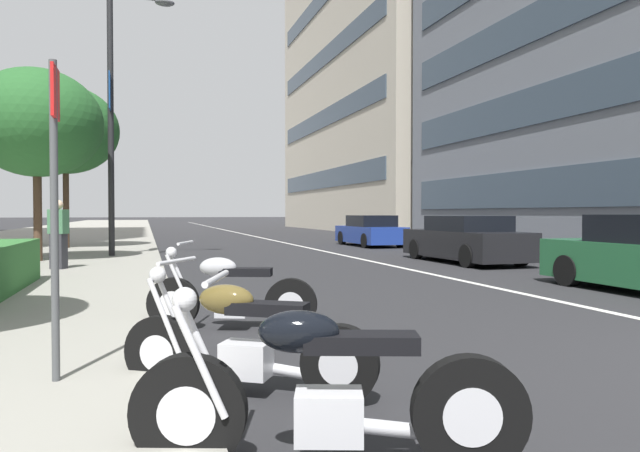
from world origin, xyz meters
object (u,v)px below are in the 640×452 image
Objects in this scene: motorcycle_mid_row at (230,296)px; car_following_behind at (465,240)px; street_lamp_with_banners at (120,98)px; street_tree_mid_sidewalk at (65,130)px; pedestrian_on_plaza at (58,234)px; street_tree_by_lamp_post at (37,123)px; motorcycle_under_tarp at (325,396)px; parking_sign_by_curb at (55,188)px; motorcycle_far_end_row at (243,344)px; car_far_down_avenue at (370,232)px.

motorcycle_mid_row is 0.44× the size of car_following_behind.
street_tree_mid_sidewalk is (4.79, 2.13, -0.41)m from street_lamp_with_banners.
motorcycle_mid_row is 1.26× the size of pedestrian_on_plaza.
car_following_behind is 10.98m from pedestrian_on_plaza.
street_tree_by_lamp_post reaches higher than motorcycle_mid_row.
motorcycle_under_tarp is 14.93m from street_tree_by_lamp_post.
parking_sign_by_curb is at bearing 136.07° from car_following_behind.
street_lamp_with_banners reaches higher than car_following_behind.
motorcycle_under_tarp is 0.87× the size of parking_sign_by_curb.
car_following_behind reaches higher than motorcycle_mid_row.
motorcycle_far_end_row is 20.77m from car_far_down_avenue.
car_far_down_avenue is 1.72× the size of parking_sign_by_curb.
motorcycle_far_end_row is 0.44× the size of car_far_down_avenue.
motorcycle_far_end_row is 0.31× the size of street_tree_mid_sidewalk.
street_tree_by_lamp_post is 3.23× the size of pedestrian_on_plaza.
street_tree_mid_sidewalk is at bearing -61.36° from motorcycle_under_tarp.
parking_sign_by_curb reaches higher than motorcycle_under_tarp.
motorcycle_far_end_row is 0.92× the size of motorcycle_mid_row.
street_lamp_with_banners is at bearing -65.81° from motorcycle_under_tarp.
car_far_down_avenue is at bearing -2.87° from car_following_behind.
parking_sign_by_curb is (-2.26, 1.67, 1.23)m from motorcycle_mid_row.
car_following_behind is 0.89× the size of street_tree_by_lamp_post.
car_following_behind is 0.58× the size of street_lamp_with_banners.
motorcycle_far_end_row is 0.41× the size of car_following_behind.
street_tree_mid_sidewalk reaches higher than car_following_behind.
street_tree_by_lamp_post is (-1.41, 2.08, -1.09)m from street_lamp_with_banners.
parking_sign_by_curb reaches higher than motorcycle_far_end_row.
car_following_behind is 1.09× the size of car_far_down_avenue.
street_tree_by_lamp_post is (14.03, 3.76, 3.47)m from motorcycle_under_tarp.
street_lamp_with_banners is at bearing 0.22° from parking_sign_by_curb.
parking_sign_by_curb reaches higher than car_following_behind.
parking_sign_by_curb is at bearing 73.78° from motorcycle_mid_row.
motorcycle_far_end_row is at bearing -164.25° from street_tree_by_lamp_post.
street_lamp_with_banners is (13.66, 0.05, 3.34)m from parking_sign_by_curb.
street_lamp_with_banners is 5.26m from street_tree_mid_sidewalk.
motorcycle_under_tarp is at bearing 109.71° from motorcycle_mid_row.
motorcycle_far_end_row is at bearing -63.58° from motorcycle_under_tarp.
car_far_down_avenue is (20.30, -8.53, 0.21)m from motorcycle_under_tarp.
parking_sign_by_curb is at bearing 35.33° from pedestrian_on_plaza.
motorcycle_far_end_row is at bearing -102.55° from parking_sign_by_curb.
motorcycle_under_tarp reaches higher than motorcycle_mid_row.
street_lamp_with_banners reaches higher than car_far_down_avenue.
motorcycle_far_end_row is 2.58m from motorcycle_mid_row.
street_lamp_with_banners is 1.54× the size of street_tree_by_lamp_post.
car_far_down_avenue is at bearing -97.31° from motorcycle_mid_row.
motorcycle_mid_row is 18.36m from car_far_down_avenue.
motorcycle_far_end_row is at bearing 104.57° from motorcycle_mid_row.
street_lamp_with_banners reaches higher than parking_sign_by_curb.
motorcycle_far_end_row is 13.20m from car_following_behind.
motorcycle_far_end_row is 1.17× the size of pedestrian_on_plaza.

